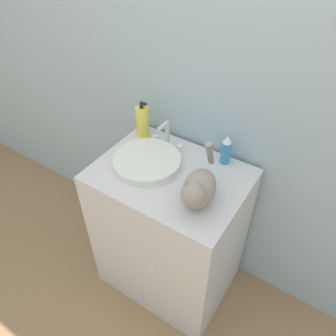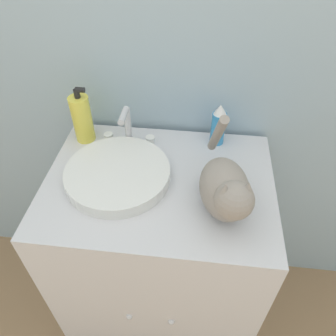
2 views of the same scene
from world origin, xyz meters
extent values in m
cube|color=#9EB7C6|center=(0.00, 0.59, 1.25)|extent=(6.00, 0.05, 2.50)
cube|color=silver|center=(0.00, 0.27, 0.45)|extent=(0.74, 0.55, 0.90)
sphere|color=silver|center=(-0.07, 0.00, 0.50)|extent=(0.02, 0.02, 0.02)
sphere|color=silver|center=(0.07, 0.00, 0.50)|extent=(0.02, 0.02, 0.02)
cylinder|color=white|center=(-0.13, 0.27, 0.92)|extent=(0.34, 0.34, 0.04)
cylinder|color=silver|center=(-0.13, 0.45, 0.98)|extent=(0.02, 0.02, 0.15)
cylinder|color=silver|center=(-0.13, 0.41, 1.05)|extent=(0.02, 0.08, 0.02)
cylinder|color=white|center=(-0.21, 0.45, 0.92)|extent=(0.03, 0.03, 0.03)
cylinder|color=white|center=(-0.06, 0.45, 0.92)|extent=(0.03, 0.03, 0.03)
ellipsoid|color=gray|center=(0.20, 0.19, 0.98)|extent=(0.18, 0.23, 0.15)
sphere|color=gray|center=(0.22, 0.11, 1.03)|extent=(0.12, 0.12, 0.10)
cone|color=gray|center=(0.19, 0.10, 1.07)|extent=(0.04, 0.04, 0.04)
cone|color=gray|center=(0.25, 0.11, 1.07)|extent=(0.04, 0.04, 0.04)
cylinder|color=gray|center=(0.17, 0.33, 1.06)|extent=(0.05, 0.13, 0.19)
cylinder|color=#EADB4C|center=(-0.30, 0.46, 0.99)|extent=(0.07, 0.07, 0.17)
cylinder|color=black|center=(-0.30, 0.46, 1.09)|extent=(0.02, 0.02, 0.03)
cylinder|color=black|center=(-0.28, 0.46, 1.11)|extent=(0.03, 0.02, 0.02)
cylinder|color=#338CCC|center=(0.18, 0.50, 0.96)|extent=(0.05, 0.05, 0.12)
cone|color=white|center=(0.18, 0.50, 1.04)|extent=(0.05, 0.05, 0.04)
camera|label=1|loc=(0.63, -0.71, 1.96)|focal=35.00mm
camera|label=2|loc=(0.12, -0.45, 1.66)|focal=35.00mm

